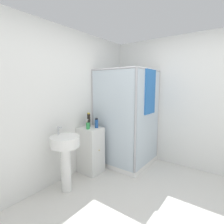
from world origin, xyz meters
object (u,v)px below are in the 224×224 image
object	(u,v)px
shampoo_bottle_blue	(97,123)
lotion_bottle_white	(87,124)
soap_dispenser	(88,126)
shampoo_bottle_tall_black	(89,120)
sink	(65,151)

from	to	relation	value
shampoo_bottle_blue	lotion_bottle_white	distance (m)	0.17
soap_dispenser	shampoo_bottle_blue	size ratio (longest dim) A/B	0.84
soap_dispenser	lotion_bottle_white	size ratio (longest dim) A/B	0.93
shampoo_bottle_tall_black	lotion_bottle_white	xyz separation A→B (m)	(-0.08, -0.04, -0.06)
sink	soap_dispenser	distance (m)	0.63
sink	lotion_bottle_white	xyz separation A→B (m)	(0.61, 0.15, 0.28)
soap_dispenser	shampoo_bottle_tall_black	world-z (taller)	shampoo_bottle_tall_black
shampoo_bottle_tall_black	lotion_bottle_white	distance (m)	0.11
shampoo_bottle_blue	soap_dispenser	bearing A→B (deg)	161.34
shampoo_bottle_tall_black	soap_dispenser	bearing A→B (deg)	-140.78
sink	soap_dispenser	xyz separation A→B (m)	(0.56, 0.08, 0.27)
shampoo_bottle_tall_black	shampoo_bottle_blue	world-z (taller)	shampoo_bottle_tall_black
soap_dispenser	shampoo_bottle_blue	bearing A→B (deg)	-18.66
soap_dispenser	shampoo_bottle_blue	distance (m)	0.17
sink	shampoo_bottle_tall_black	bearing A→B (deg)	15.02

